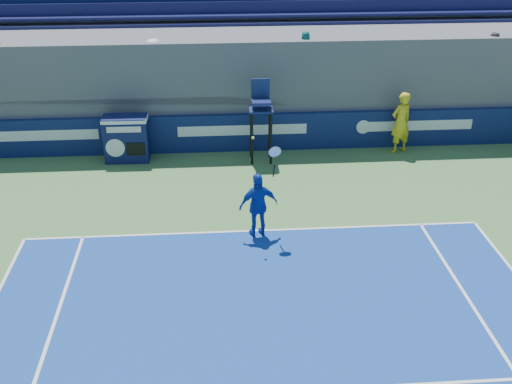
{
  "coord_description": "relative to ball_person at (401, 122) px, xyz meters",
  "views": [
    {
      "loc": [
        -1.01,
        -1.67,
        7.66
      ],
      "look_at": [
        0.0,
        11.5,
        1.25
      ],
      "focal_mm": 45.0,
      "sensor_mm": 36.0,
      "label": 1
    }
  ],
  "objects": [
    {
      "name": "match_clock",
      "position": [
        -8.38,
        -0.02,
        -0.24
      ],
      "size": [
        1.33,
        0.75,
        1.4
      ],
      "color": "#0E1547",
      "rests_on": "ground"
    },
    {
      "name": "tennis_player",
      "position": [
        -4.79,
        -4.92,
        -0.16
      ],
      "size": [
        1.02,
        0.59,
        2.57
      ],
      "color": "#1438A6",
      "rests_on": "apron"
    },
    {
      "name": "ball_person",
      "position": [
        0.0,
        0.0,
        0.0
      ],
      "size": [
        0.83,
        0.7,
        1.93
      ],
      "primitive_type": "imported",
      "rotation": [
        0.0,
        0.0,
        3.55
      ],
      "color": "yellow",
      "rests_on": "apron"
    },
    {
      "name": "back_hoarding",
      "position": [
        -4.86,
        0.49,
        -0.38
      ],
      "size": [
        20.4,
        0.21,
        1.2
      ],
      "color": "#0D1A4D",
      "rests_on": "ground"
    },
    {
      "name": "umpire_chair",
      "position": [
        -4.36,
        -0.32,
        0.55
      ],
      "size": [
        0.71,
        0.71,
        2.48
      ],
      "color": "black",
      "rests_on": "ground"
    },
    {
      "name": "stadium_seating",
      "position": [
        -4.88,
        2.54,
        0.85
      ],
      "size": [
        21.0,
        4.05,
        4.4
      ],
      "color": "#535358",
      "rests_on": "ground"
    }
  ]
}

